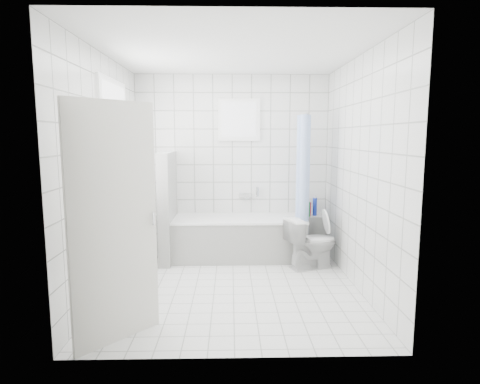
{
  "coord_description": "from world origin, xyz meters",
  "views": [
    {
      "loc": [
        -0.03,
        -4.41,
        1.71
      ],
      "look_at": [
        0.09,
        0.35,
        1.05
      ],
      "focal_mm": 30.0,
      "sensor_mm": 36.0,
      "label": 1
    }
  ],
  "objects": [
    {
      "name": "ground",
      "position": [
        0.0,
        0.0,
        0.0
      ],
      "size": [
        3.0,
        3.0,
        0.0
      ],
      "primitive_type": "plane",
      "color": "white",
      "rests_on": "ground"
    },
    {
      "name": "ceiling",
      "position": [
        0.0,
        0.0,
        2.6
      ],
      "size": [
        3.0,
        3.0,
        0.0
      ],
      "primitive_type": "plane",
      "rotation": [
        3.14,
        0.0,
        0.0
      ],
      "color": "white",
      "rests_on": "ground"
    },
    {
      "name": "wall_back",
      "position": [
        0.0,
        1.5,
        1.3
      ],
      "size": [
        2.8,
        0.02,
        2.6
      ],
      "primitive_type": "cube",
      "color": "white",
      "rests_on": "ground"
    },
    {
      "name": "wall_front",
      "position": [
        0.0,
        -1.5,
        1.3
      ],
      "size": [
        2.8,
        0.02,
        2.6
      ],
      "primitive_type": "cube",
      "color": "white",
      "rests_on": "ground"
    },
    {
      "name": "wall_left",
      "position": [
        -1.4,
        0.0,
        1.3
      ],
      "size": [
        0.02,
        3.0,
        2.6
      ],
      "primitive_type": "cube",
      "color": "white",
      "rests_on": "ground"
    },
    {
      "name": "wall_right",
      "position": [
        1.4,
        0.0,
        1.3
      ],
      "size": [
        0.02,
        3.0,
        2.6
      ],
      "primitive_type": "cube",
      "color": "white",
      "rests_on": "ground"
    },
    {
      "name": "window_left",
      "position": [
        -1.35,
        0.3,
        1.6
      ],
      "size": [
        0.01,
        0.9,
        1.4
      ],
      "primitive_type": "cube",
      "color": "white",
      "rests_on": "wall_left"
    },
    {
      "name": "window_back",
      "position": [
        0.1,
        1.46,
        1.95
      ],
      "size": [
        0.5,
        0.01,
        0.5
      ],
      "primitive_type": "cube",
      "color": "white",
      "rests_on": "wall_back"
    },
    {
      "name": "window_sill",
      "position": [
        -1.31,
        0.3,
        0.86
      ],
      "size": [
        0.18,
        1.02,
        0.08
      ],
      "primitive_type": "cube",
      "color": "white",
      "rests_on": "wall_left"
    },
    {
      "name": "door",
      "position": [
        -0.98,
        -1.19,
        1.0
      ],
      "size": [
        0.57,
        0.61,
        2.0
      ],
      "primitive_type": "cube",
      "rotation": [
        0.0,
        0.0,
        -0.75
      ],
      "color": "silver",
      "rests_on": "ground"
    },
    {
      "name": "bathtub",
      "position": [
        0.09,
        1.12,
        0.29
      ],
      "size": [
        1.84,
        0.77,
        0.58
      ],
      "color": "white",
      "rests_on": "ground"
    },
    {
      "name": "partition_wall",
      "position": [
        -0.9,
        1.07,
        0.75
      ],
      "size": [
        0.15,
        0.85,
        1.5
      ],
      "primitive_type": "cube",
      "color": "white",
      "rests_on": "ground"
    },
    {
      "name": "tiled_ledge",
      "position": [
        1.18,
        1.38,
        0.28
      ],
      "size": [
        0.4,
        0.24,
        0.55
      ],
      "primitive_type": "cube",
      "color": "white",
      "rests_on": "ground"
    },
    {
      "name": "toilet",
      "position": [
        1.03,
        0.65,
        0.34
      ],
      "size": [
        0.75,
        0.58,
        0.68
      ],
      "primitive_type": "imported",
      "rotation": [
        0.0,
        0.0,
        1.91
      ],
      "color": "silver",
      "rests_on": "ground"
    },
    {
      "name": "curtain_rod",
      "position": [
        0.95,
        1.1,
        2.0
      ],
      "size": [
        0.02,
        0.8,
        0.02
      ],
      "primitive_type": "cylinder",
      "rotation": [
        1.57,
        0.0,
        0.0
      ],
      "color": "silver",
      "rests_on": "wall_back"
    },
    {
      "name": "shower_curtain",
      "position": [
        0.95,
        0.97,
        1.1
      ],
      "size": [
        0.14,
        0.48,
        1.78
      ],
      "primitive_type": null,
      "color": "#4B77DC",
      "rests_on": "curtain_rod"
    },
    {
      "name": "tub_faucet",
      "position": [
        0.19,
        1.46,
        0.85
      ],
      "size": [
        0.18,
        0.06,
        0.06
      ],
      "primitive_type": "cube",
      "color": "silver",
      "rests_on": "wall_back"
    },
    {
      "name": "sill_bottles",
      "position": [
        -1.3,
        0.23,
        1.03
      ],
      "size": [
        0.17,
        0.76,
        0.3
      ],
      "color": "silver",
      "rests_on": "window_sill"
    },
    {
      "name": "ledge_bottles",
      "position": [
        1.15,
        1.36,
        0.67
      ],
      "size": [
        0.18,
        0.16,
        0.26
      ],
      "color": "red",
      "rests_on": "tiled_ledge"
    }
  ]
}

